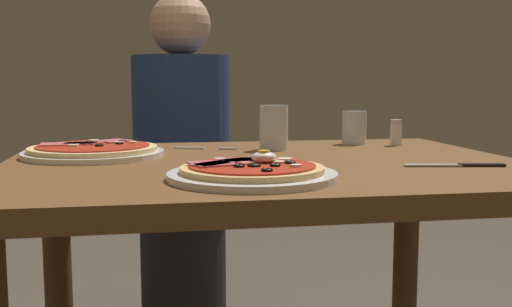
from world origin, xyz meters
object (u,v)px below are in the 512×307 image
object	(u,v)px
water_glass_near	(354,130)
knife	(462,165)
pizza_across_left	(93,151)
diner_person	(182,182)
water_glass_far	(274,131)
fork	(201,148)
pizza_foreground	(252,172)
dining_table	(265,218)
salt_shaker	(396,133)

from	to	relation	value
water_glass_near	knife	size ratio (longest dim) A/B	0.45
pizza_across_left	knife	xyz separation A→B (m)	(0.72, -0.29, -0.01)
water_glass_near	diner_person	xyz separation A→B (m)	(-0.43, 0.49, -0.21)
water_glass_far	knife	world-z (taller)	water_glass_far
water_glass_near	fork	size ratio (longest dim) A/B	0.57
pizza_foreground	knife	bearing A→B (deg)	10.34
water_glass_near	knife	xyz separation A→B (m)	(0.07, -0.44, -0.03)
dining_table	salt_shaker	xyz separation A→B (m)	(0.39, 0.24, 0.15)
pizza_foreground	diner_person	size ratio (longest dim) A/B	0.25
knife	salt_shaker	world-z (taller)	salt_shaker
water_glass_far	knife	distance (m)	0.46
pizza_foreground	fork	world-z (taller)	pizza_foreground
pizza_foreground	knife	xyz separation A→B (m)	(0.43, 0.08, -0.01)
dining_table	salt_shaker	world-z (taller)	salt_shaker
water_glass_far	pizza_foreground	bearing A→B (deg)	-106.53
knife	diner_person	world-z (taller)	diner_person
dining_table	water_glass_near	size ratio (longest dim) A/B	12.32
fork	diner_person	world-z (taller)	diner_person
water_glass_near	fork	distance (m)	0.41
diner_person	water_glass_near	bearing A→B (deg)	131.07
fork	diner_person	bearing A→B (deg)	91.74
pizza_across_left	salt_shaker	bearing A→B (deg)	7.31
pizza_foreground	water_glass_far	distance (m)	0.44
pizza_foreground	water_glass_far	bearing A→B (deg)	73.47
pizza_foreground	salt_shaker	bearing A→B (deg)	45.62
diner_person	knife	bearing A→B (deg)	117.78
pizza_foreground	pizza_across_left	distance (m)	0.47
dining_table	pizza_foreground	distance (m)	0.27
pizza_across_left	salt_shaker	world-z (taller)	salt_shaker
water_glass_far	knife	size ratio (longest dim) A/B	0.55
fork	salt_shaker	bearing A→B (deg)	-0.22
pizza_across_left	salt_shaker	distance (m)	0.76
dining_table	knife	size ratio (longest dim) A/B	5.50
fork	knife	distance (m)	0.62
pizza_across_left	pizza_foreground	bearing A→B (deg)	-51.67
pizza_foreground	fork	bearing A→B (deg)	95.70
pizza_across_left	diner_person	bearing A→B (deg)	70.27
dining_table	diner_person	bearing A→B (deg)	99.43
pizza_across_left	knife	size ratio (longest dim) A/B	1.58
fork	water_glass_near	bearing A→B (deg)	7.39
dining_table	diner_person	xyz separation A→B (m)	(-0.13, 0.79, -0.05)
salt_shaker	fork	bearing A→B (deg)	179.78
pizza_foreground	water_glass_near	distance (m)	0.64
diner_person	dining_table	bearing A→B (deg)	99.43
water_glass_near	salt_shaker	world-z (taller)	water_glass_near
salt_shaker	pizza_foreground	bearing A→B (deg)	-134.38
pizza_across_left	diner_person	world-z (taller)	diner_person
dining_table	fork	world-z (taller)	fork
pizza_across_left	salt_shaker	size ratio (longest dim) A/B	4.61
dining_table	salt_shaker	distance (m)	0.48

